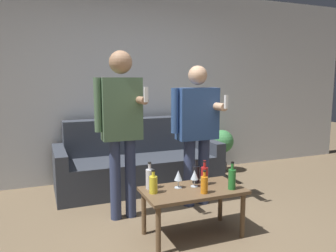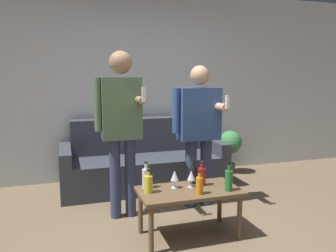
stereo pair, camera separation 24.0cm
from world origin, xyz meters
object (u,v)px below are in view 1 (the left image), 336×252
object	(u,v)px
person_standing_right	(197,126)
couch	(138,163)
person_standing_left	(121,120)
bottle_orange	(153,184)
coffee_table	(193,195)

from	to	relation	value
person_standing_right	couch	bearing A→B (deg)	115.59
couch	person_standing_left	size ratio (longest dim) A/B	1.25
person_standing_left	bottle_orange	bearing A→B (deg)	-77.65
couch	coffee_table	bearing A→B (deg)	-87.87
couch	bottle_orange	world-z (taller)	couch
couch	bottle_orange	size ratio (longest dim) A/B	10.24
coffee_table	person_standing_left	world-z (taller)	person_standing_left
couch	person_standing_right	distance (m)	1.16
couch	person_standing_left	xyz separation A→B (m)	(-0.44, -0.95, 0.71)
person_standing_right	person_standing_left	bearing A→B (deg)	-176.44
person_standing_left	couch	bearing A→B (deg)	65.17
coffee_table	person_standing_left	size ratio (longest dim) A/B	0.54
couch	person_standing_right	xyz separation A→B (m)	(0.43, -0.89, 0.60)
coffee_table	person_standing_left	bearing A→B (deg)	128.73
coffee_table	bottle_orange	xyz separation A→B (m)	(-0.37, 0.03, 0.14)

